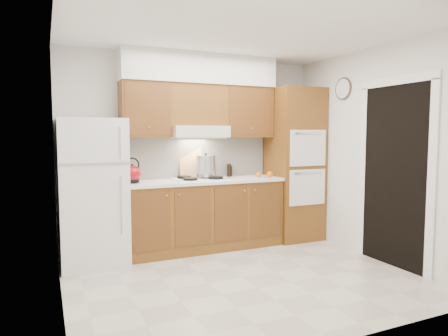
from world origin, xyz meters
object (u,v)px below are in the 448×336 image
fridge (92,192)px  kettle (132,174)px  stock_pot (206,166)px  oven_cabinet (294,164)px

fridge → kettle: size_ratio=8.23×
stock_pot → kettle: bearing=-173.8°
oven_cabinet → stock_pot: 1.36m
oven_cabinet → stock_pot: bearing=176.1°
oven_cabinet → stock_pot: oven_cabinet is taller
oven_cabinet → kettle: 2.37m
oven_cabinet → kettle: size_ratio=10.53×
fridge → oven_cabinet: bearing=0.7°
kettle → stock_pot: size_ratio=0.75×
stock_pot → fridge: bearing=-175.0°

